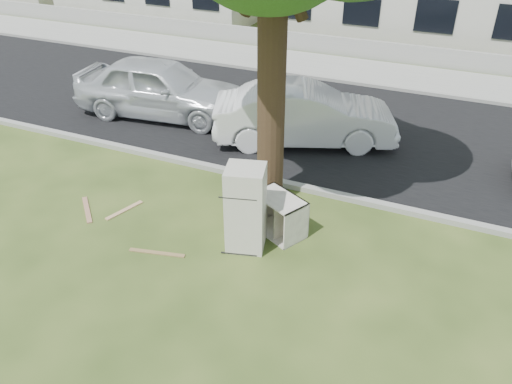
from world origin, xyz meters
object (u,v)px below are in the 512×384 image
at_px(fridge, 246,208).
at_px(car_left, 160,87).
at_px(cabinet, 279,215).
at_px(car_center, 305,115).

bearing_deg(fridge, car_left, 121.02).
xyz_separation_m(fridge, cabinet, (0.40, 0.63, -0.43)).
height_order(cabinet, car_left, car_left).
bearing_deg(car_left, cabinet, -134.03).
relative_size(fridge, cabinet, 1.64).
distance_m(cabinet, car_left, 6.59).
bearing_deg(car_center, car_left, 67.65).
bearing_deg(car_center, cabinet, 170.33).
bearing_deg(car_center, fridge, 163.80).
bearing_deg(fridge, cabinet, 42.57).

